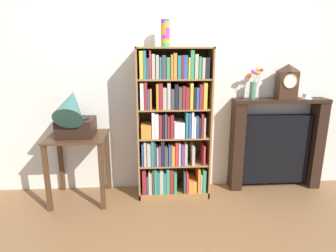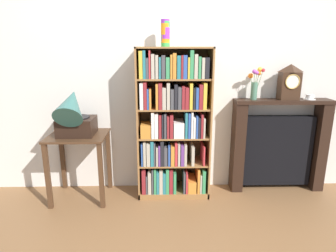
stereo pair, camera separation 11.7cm
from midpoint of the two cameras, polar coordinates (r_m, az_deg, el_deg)
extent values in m
cube|color=brown|center=(3.24, 0.16, -14.21)|extent=(7.64, 6.40, 0.02)
cube|color=silver|center=(3.18, 1.51, 10.08)|extent=(4.64, 0.08, 2.60)
cube|color=olive|center=(3.04, -7.06, 0.22)|extent=(0.02, 0.35, 1.60)
cube|color=olive|center=(3.09, 7.02, 0.44)|extent=(0.02, 0.35, 1.60)
cube|color=brown|center=(3.21, -0.16, 1.10)|extent=(0.77, 0.01, 1.60)
cube|color=olive|center=(2.94, 0.04, 15.44)|extent=(0.77, 0.35, 0.02)
cube|color=olive|center=(3.32, 0.03, -12.68)|extent=(0.77, 0.35, 0.06)
cube|color=maroon|center=(3.21, -5.82, -10.43)|extent=(0.04, 0.27, 0.27)
cube|color=#424247|center=(3.23, -5.24, -10.95)|extent=(0.02, 0.27, 0.21)
cube|color=#B2A893|center=(3.23, -4.67, -10.55)|extent=(0.04, 0.29, 0.24)
cube|color=#424247|center=(3.21, -4.10, -10.40)|extent=(0.02, 0.27, 0.27)
cube|color=#388E56|center=(3.21, -3.61, -10.34)|extent=(0.02, 0.28, 0.27)
cube|color=teal|center=(3.23, -3.08, -10.46)|extent=(0.03, 0.30, 0.25)
cube|color=#B2A893|center=(3.20, -2.44, -10.58)|extent=(0.04, 0.24, 0.26)
cube|color=teal|center=(3.21, -1.80, -10.73)|extent=(0.03, 0.25, 0.24)
cube|color=#388E56|center=(3.20, -1.18, -10.42)|extent=(0.03, 0.24, 0.28)
cube|color=maroon|center=(3.21, -0.47, -10.43)|extent=(0.04, 0.26, 0.26)
cube|color=#388E56|center=(3.22, 0.25, -10.65)|extent=(0.03, 0.26, 0.23)
cube|color=#424247|center=(3.22, 2.14, -10.69)|extent=(0.02, 0.23, 0.23)
cube|color=#C63338|center=(3.24, 2.58, -10.56)|extent=(0.02, 0.28, 0.23)
cube|color=orange|center=(3.26, 3.63, -11.33)|extent=(0.09, 0.26, 0.13)
cube|color=orange|center=(3.25, 4.86, -10.13)|extent=(0.03, 0.28, 0.27)
cube|color=#B2A893|center=(3.26, 5.30, -10.58)|extent=(0.02, 0.28, 0.21)
cube|color=#388E56|center=(3.26, 5.87, -10.18)|extent=(0.03, 0.28, 0.26)
cube|color=olive|center=(3.17, 0.03, -7.16)|extent=(0.73, 0.33, 0.02)
cube|color=#2D519E|center=(3.10, -6.19, -5.19)|extent=(0.02, 0.29, 0.24)
cube|color=#B2A893|center=(3.10, -5.67, -5.00)|extent=(0.03, 0.29, 0.26)
cube|color=#B2A893|center=(3.09, -4.96, -5.21)|extent=(0.04, 0.26, 0.25)
cube|color=teal|center=(3.08, -4.22, -4.99)|extent=(0.03, 0.26, 0.27)
cube|color=#424247|center=(3.08, -3.72, -5.24)|extent=(0.02, 0.24, 0.25)
cube|color=#B2A893|center=(3.09, -3.26, -5.57)|extent=(0.02, 0.25, 0.21)
cube|color=#663884|center=(3.10, -2.81, -5.31)|extent=(0.02, 0.28, 0.23)
cube|color=black|center=(3.09, -2.26, -4.93)|extent=(0.03, 0.27, 0.27)
cube|color=#424247|center=(3.11, -1.56, -5.44)|extent=(0.03, 0.29, 0.21)
cube|color=#2D519E|center=(3.09, -0.88, -5.40)|extent=(0.02, 0.26, 0.22)
cube|color=orange|center=(3.10, -0.21, -5.38)|extent=(0.04, 0.27, 0.22)
cube|color=#C63338|center=(3.11, 0.46, -5.01)|extent=(0.03, 0.29, 0.25)
cube|color=#B2A893|center=(3.10, 1.05, -5.20)|extent=(0.02, 0.25, 0.24)
cube|color=#663884|center=(3.11, 1.69, -5.23)|extent=(0.03, 0.28, 0.22)
cube|color=#B2A893|center=(3.10, 2.33, -5.26)|extent=(0.03, 0.25, 0.23)
cube|color=#B2A893|center=(3.11, 3.77, -5.45)|extent=(0.03, 0.25, 0.21)
cube|color=#C63338|center=(3.14, 5.87, -5.27)|extent=(0.02, 0.27, 0.21)
cube|color=olive|center=(3.07, 0.03, -1.88)|extent=(0.73, 0.33, 0.02)
cube|color=orange|center=(2.99, -5.51, -0.83)|extent=(0.10, 0.21, 0.14)
cube|color=white|center=(2.99, -4.13, 0.46)|extent=(0.03, 0.24, 0.27)
cube|color=white|center=(3.02, -3.43, 0.48)|extent=(0.04, 0.31, 0.26)
cube|color=maroon|center=(2.99, -2.70, 0.23)|extent=(0.03, 0.25, 0.24)
cube|color=black|center=(2.98, -2.17, 0.25)|extent=(0.02, 0.23, 0.25)
cube|color=#424247|center=(2.98, -1.67, 0.34)|extent=(0.02, 0.23, 0.26)
cube|color=maroon|center=(3.01, -1.13, 0.23)|extent=(0.02, 0.29, 0.23)
cube|color=maroon|center=(3.00, -0.44, 0.28)|extent=(0.03, 0.25, 0.24)
cube|color=white|center=(3.02, 1.00, -0.37)|extent=(0.11, 0.27, 0.16)
cube|color=teal|center=(3.03, 2.40, 0.69)|extent=(0.02, 0.31, 0.27)
cube|color=#2D519E|center=(3.02, 3.02, 0.56)|extent=(0.02, 0.27, 0.26)
cube|color=white|center=(3.03, 3.53, 0.68)|extent=(0.02, 0.28, 0.27)
cube|color=white|center=(3.03, 4.01, 0.15)|extent=(0.02, 0.26, 0.22)
cube|color=#2D519E|center=(3.03, 4.49, 0.29)|extent=(0.02, 0.27, 0.23)
cube|color=black|center=(3.05, 4.88, 0.23)|extent=(0.02, 0.30, 0.22)
cube|color=maroon|center=(3.05, 5.42, 0.49)|extent=(0.02, 0.29, 0.25)
cube|color=#B2A893|center=(3.04, 5.91, 0.05)|extent=(0.02, 0.25, 0.21)
cube|color=olive|center=(3.00, 0.03, 3.71)|extent=(0.73, 0.33, 0.02)
cube|color=white|center=(2.96, -6.34, 6.24)|extent=(0.03, 0.30, 0.26)
cube|color=maroon|center=(2.95, -5.63, 6.30)|extent=(0.03, 0.29, 0.27)
cube|color=#2D519E|center=(2.96, -5.09, 5.65)|extent=(0.02, 0.29, 0.20)
cube|color=orange|center=(2.93, -4.65, 5.60)|extent=(0.02, 0.24, 0.20)
cube|color=orange|center=(2.93, -3.35, 6.12)|extent=(0.02, 0.24, 0.26)
cube|color=maroon|center=(2.93, -2.68, 6.20)|extent=(0.04, 0.25, 0.26)
cube|color=#B2A893|center=(2.94, -1.91, 5.82)|extent=(0.04, 0.27, 0.22)
cube|color=#B2A893|center=(2.96, -1.12, 6.31)|extent=(0.03, 0.30, 0.26)
cube|color=#424247|center=(2.95, -0.37, 5.69)|extent=(0.03, 0.27, 0.20)
cube|color=black|center=(2.95, 0.36, 6.17)|extent=(0.03, 0.29, 0.25)
cube|color=#424247|center=(2.94, 1.13, 5.85)|extent=(0.03, 0.24, 0.22)
cube|color=maroon|center=(2.96, 1.81, 5.99)|extent=(0.03, 0.28, 0.23)
cube|color=maroon|center=(2.94, 2.57, 5.84)|extent=(0.04, 0.24, 0.22)
cube|color=gold|center=(2.97, 3.31, 6.29)|extent=(0.03, 0.28, 0.26)
cube|color=black|center=(2.97, 3.92, 5.82)|extent=(0.02, 0.27, 0.21)
cube|color=#2D519E|center=(2.98, 4.45, 5.91)|extent=(0.03, 0.30, 0.22)
cube|color=maroon|center=(2.96, 5.26, 6.11)|extent=(0.04, 0.24, 0.25)
cube|color=gold|center=(2.98, 5.97, 6.31)|extent=(0.04, 0.28, 0.26)
cube|color=olive|center=(2.96, 0.04, 9.52)|extent=(0.73, 0.33, 0.02)
cube|color=gold|center=(2.91, -6.52, 12.16)|extent=(0.04, 0.27, 0.27)
cube|color=teal|center=(2.90, -5.85, 12.21)|extent=(0.03, 0.24, 0.27)
cube|color=#424247|center=(2.93, -5.24, 11.57)|extent=(0.03, 0.31, 0.20)
cube|color=#C63338|center=(2.92, -4.78, 12.25)|extent=(0.02, 0.30, 0.27)
cube|color=#B2A893|center=(2.91, -4.16, 11.92)|extent=(0.03, 0.27, 0.24)
cube|color=#B2A893|center=(2.90, -3.39, 11.82)|extent=(0.03, 0.24, 0.23)
cube|color=teal|center=(2.91, -2.79, 11.65)|extent=(0.02, 0.27, 0.21)
cube|color=#424247|center=(2.91, -2.10, 11.83)|extent=(0.04, 0.27, 0.23)
cube|color=#388E56|center=(2.93, -1.27, 11.66)|extent=(0.04, 0.30, 0.21)
cube|color=orange|center=(2.90, -0.55, 11.89)|extent=(0.02, 0.24, 0.23)
cube|color=orange|center=(2.93, 0.08, 12.07)|extent=(0.03, 0.30, 0.25)
cube|color=teal|center=(2.94, 0.88, 11.84)|extent=(0.04, 0.31, 0.22)
cube|color=maroon|center=(2.92, 1.54, 11.86)|extent=(0.02, 0.27, 0.23)
cube|color=#2D519E|center=(2.92, 2.15, 11.86)|extent=(0.04, 0.27, 0.23)
cube|color=gold|center=(2.92, 2.84, 11.64)|extent=(0.02, 0.25, 0.21)
cube|color=#388E56|center=(2.92, 3.45, 12.29)|extent=(0.04, 0.24, 0.27)
cube|color=#B2A893|center=(2.94, 4.21, 11.94)|extent=(0.03, 0.28, 0.24)
cube|color=#388E56|center=(2.95, 4.90, 11.72)|extent=(0.03, 0.29, 0.21)
cube|color=#B2A893|center=(2.94, 5.64, 11.57)|extent=(0.03, 0.25, 0.20)
cube|color=black|center=(2.94, 6.42, 11.58)|extent=(0.04, 0.24, 0.20)
cylinder|color=green|center=(2.94, -1.71, 16.65)|extent=(0.09, 0.09, 0.11)
cylinder|color=green|center=(2.94, -1.73, 17.03)|extent=(0.09, 0.09, 0.11)
cylinder|color=orange|center=(2.94, -1.73, 17.40)|extent=(0.09, 0.09, 0.11)
cylinder|color=blue|center=(2.95, -1.77, 17.78)|extent=(0.09, 0.09, 0.11)
cylinder|color=purple|center=(2.94, -1.71, 18.15)|extent=(0.09, 0.09, 0.11)
cylinder|color=yellow|center=(2.95, -1.72, 18.52)|extent=(0.09, 0.09, 0.11)
cylinder|color=orange|center=(2.95, -1.77, 18.90)|extent=(0.09, 0.09, 0.11)
cylinder|color=green|center=(2.95, -1.73, 19.27)|extent=(0.09, 0.09, 0.11)
cylinder|color=purple|center=(2.95, -1.77, 19.64)|extent=(0.09, 0.09, 0.11)
cube|color=#472D1C|center=(3.09, -18.83, -2.04)|extent=(0.60, 0.51, 0.02)
cube|color=#472D1C|center=(3.09, -24.15, -9.66)|extent=(0.04, 0.04, 0.70)
cube|color=#472D1C|center=(2.95, -14.30, -9.96)|extent=(0.04, 0.04, 0.70)
cube|color=#472D1C|center=(3.48, -21.65, -6.67)|extent=(0.04, 0.04, 0.70)
cube|color=#472D1C|center=(3.36, -12.94, -6.78)|extent=(0.04, 0.04, 0.70)
cube|color=black|center=(3.06, -18.98, -0.24)|extent=(0.36, 0.32, 0.18)
cylinder|color=black|center=(3.04, -19.13, 1.50)|extent=(0.27, 0.27, 0.01)
cylinder|color=#2D605B|center=(2.99, -19.40, 1.74)|extent=(0.03, 0.03, 0.06)
cone|color=#2D605B|center=(2.89, -20.09, 4.00)|extent=(0.28, 0.44, 0.43)
cube|color=black|center=(3.35, 20.87, 4.80)|extent=(1.05, 0.21, 0.04)
cube|color=black|center=(3.32, 12.66, -4.10)|extent=(0.12, 0.19, 1.01)
cube|color=black|center=(3.69, 26.74, -3.45)|extent=(0.12, 0.19, 1.01)
cube|color=black|center=(3.52, 19.80, -4.41)|extent=(0.77, 0.11, 0.81)
cube|color=#382316|center=(3.35, 21.82, 7.60)|extent=(0.21, 0.14, 0.29)
pyramid|color=#382316|center=(3.33, 22.13, 10.80)|extent=(0.21, 0.14, 0.08)
cylinder|color=silver|center=(3.28, 22.43, 8.34)|extent=(0.14, 0.01, 0.14)
torus|color=#B79347|center=(3.28, 22.46, 8.34)|extent=(0.16, 0.01, 0.16)
cylinder|color=#4C7A60|center=(3.21, 15.65, 6.88)|extent=(0.07, 0.07, 0.19)
cylinder|color=#4C753D|center=(3.22, 16.08, 8.19)|extent=(0.06, 0.03, 0.31)
sphere|color=yellow|center=(3.22, 16.72, 10.88)|extent=(0.05, 0.05, 0.05)
cylinder|color=#4C753D|center=(3.18, 15.66, 8.00)|extent=(0.04, 0.08, 0.29)
sphere|color=#B24CB7|center=(3.13, 15.74, 10.55)|extent=(0.05, 0.05, 0.05)
cylinder|color=#4C753D|center=(3.20, 15.32, 7.63)|extent=(0.06, 0.01, 0.24)
sphere|color=orange|center=(3.18, 15.03, 9.78)|extent=(0.05, 0.05, 0.05)
cylinder|color=#4C753D|center=(3.20, 15.88, 7.88)|extent=(0.02, 0.01, 0.27)
sphere|color=#B24CB7|center=(3.19, 16.15, 10.30)|extent=(0.04, 0.04, 0.04)
cylinder|color=#4C753D|center=(3.21, 16.45, 8.10)|extent=(0.08, 0.02, 0.30)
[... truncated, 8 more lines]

